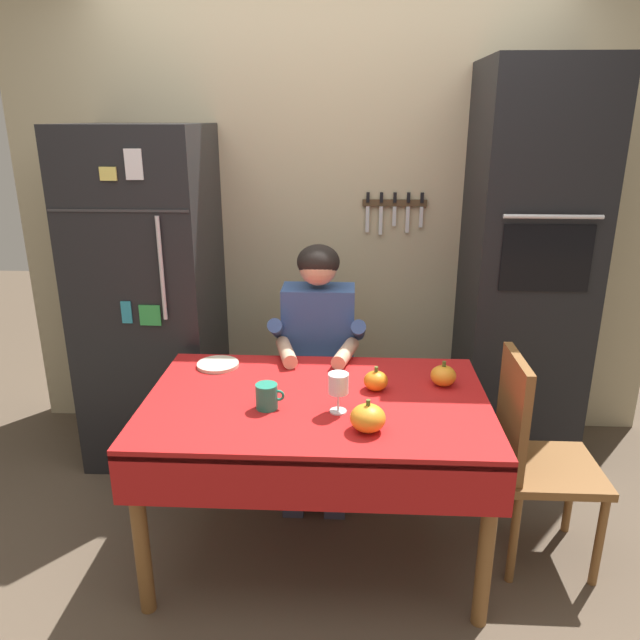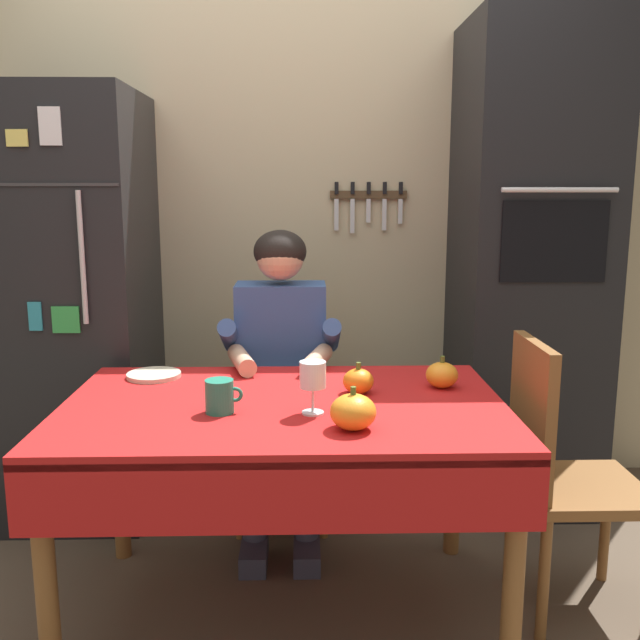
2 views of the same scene
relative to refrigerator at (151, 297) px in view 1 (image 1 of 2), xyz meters
name	(u,v)px [view 1 (image 1 of 2)]	position (x,y,z in m)	size (l,w,h in m)	color
ground_plane	(316,563)	(0.95, -0.96, -0.90)	(10.00, 10.00, 0.00)	brown
back_wall_assembly	(337,214)	(1.00, 0.39, 0.40)	(3.70, 0.13, 2.60)	#BCAD89
refrigerator	(151,297)	(0.00, 0.00, 0.00)	(0.68, 0.71, 1.80)	black
wall_oven	(525,273)	(2.00, 0.04, 0.15)	(0.60, 0.64, 2.10)	black
dining_table	(316,419)	(0.95, -0.88, -0.24)	(1.40, 0.90, 0.74)	brown
chair_behind_person	(320,373)	(0.92, -0.09, -0.39)	(0.40, 0.40, 0.93)	#9E6B33
seated_person	(318,347)	(0.92, -0.28, -0.16)	(0.47, 0.55, 1.25)	#38384C
chair_right_side	(533,452)	(1.85, -0.85, -0.39)	(0.40, 0.40, 0.93)	brown
coffee_mug	(267,396)	(0.76, -0.96, -0.11)	(0.11, 0.09, 0.10)	#237F66
wine_glass	(338,385)	(1.04, -0.98, -0.05)	(0.08, 0.08, 0.16)	white
pumpkin_large	(443,376)	(1.48, -0.71, -0.12)	(0.11, 0.11, 0.11)	orange
pumpkin_medium	(368,418)	(1.15, -1.12, -0.11)	(0.13, 0.13, 0.12)	orange
pumpkin_small	(376,381)	(1.19, -0.77, -0.12)	(0.10, 0.10, 0.10)	orange
serving_tray	(218,365)	(0.48, -0.55, -0.15)	(0.19, 0.19, 0.02)	beige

